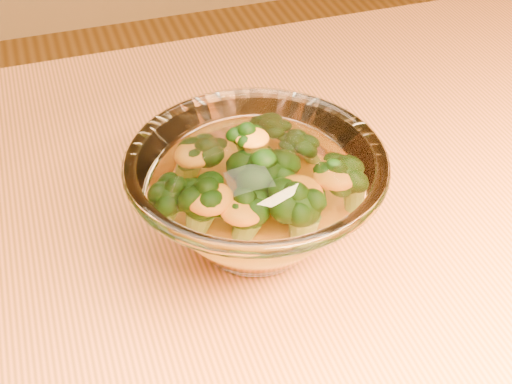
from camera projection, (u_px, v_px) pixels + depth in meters
table at (323, 309)px, 0.70m from camera, size 1.20×0.80×0.75m
glass_bowl at (256, 196)px, 0.60m from camera, size 0.22×0.22×0.10m
cheese_sauce at (256, 214)px, 0.61m from camera, size 0.11×0.11×0.03m
broccoli_heap at (256, 184)px, 0.59m from camera, size 0.17×0.15×0.07m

